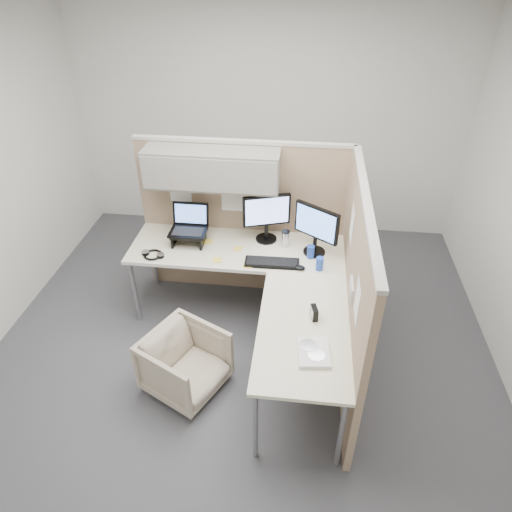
# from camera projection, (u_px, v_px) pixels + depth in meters

# --- Properties ---
(ground) EXTENTS (4.50, 4.50, 0.00)m
(ground) POSITION_uv_depth(u_px,v_px,m) (242.00, 347.00, 4.19)
(ground) COLOR #404045
(ground) RESTS_ON ground
(partition_back) EXTENTS (2.00, 0.36, 1.63)m
(partition_back) POSITION_uv_depth(u_px,v_px,m) (230.00, 197.00, 4.26)
(partition_back) COLOR #997E64
(partition_back) RESTS_ON ground
(partition_right) EXTENTS (0.07, 2.03, 1.63)m
(partition_right) POSITION_uv_depth(u_px,v_px,m) (352.00, 289.00, 3.58)
(partition_right) COLOR #997E64
(partition_right) RESTS_ON ground
(desk) EXTENTS (2.00, 1.98, 0.73)m
(desk) POSITION_uv_depth(u_px,v_px,m) (257.00, 280.00, 3.89)
(desk) COLOR beige
(desk) RESTS_ON ground
(office_chair) EXTENTS (0.73, 0.75, 0.59)m
(office_chair) POSITION_uv_depth(u_px,v_px,m) (185.00, 361.00, 3.66)
(office_chair) COLOR beige
(office_chair) RESTS_ON ground
(monitor_left) EXTENTS (0.43, 0.20, 0.47)m
(monitor_left) POSITION_uv_depth(u_px,v_px,m) (267.00, 214.00, 4.18)
(monitor_left) COLOR black
(monitor_left) RESTS_ON desk
(monitor_right) EXTENTS (0.38, 0.28, 0.47)m
(monitor_right) POSITION_uv_depth(u_px,v_px,m) (316.00, 227.00, 4.00)
(monitor_right) COLOR black
(monitor_right) RESTS_ON desk
(laptop_station) EXTENTS (0.34, 0.29, 0.35)m
(laptop_station) POSITION_uv_depth(u_px,v_px,m) (189.00, 229.00, 4.23)
(laptop_station) COLOR black
(laptop_station) RESTS_ON desk
(keyboard) EXTENTS (0.48, 0.17, 0.02)m
(keyboard) POSITION_uv_depth(u_px,v_px,m) (272.00, 263.00, 4.00)
(keyboard) COLOR black
(keyboard) RESTS_ON desk
(mouse) EXTENTS (0.11, 0.08, 0.04)m
(mouse) POSITION_uv_depth(u_px,v_px,m) (300.00, 268.00, 3.93)
(mouse) COLOR black
(mouse) RESTS_ON desk
(travel_mug) EXTENTS (0.07, 0.07, 0.16)m
(travel_mug) POSITION_uv_depth(u_px,v_px,m) (286.00, 238.00, 4.21)
(travel_mug) COLOR silver
(travel_mug) RESTS_ON desk
(soda_can_green) EXTENTS (0.07, 0.07, 0.12)m
(soda_can_green) POSITION_uv_depth(u_px,v_px,m) (320.00, 264.00, 3.91)
(soda_can_green) COLOR #1E3FA5
(soda_can_green) RESTS_ON desk
(soda_can_silver) EXTENTS (0.07, 0.07, 0.12)m
(soda_can_silver) POSITION_uv_depth(u_px,v_px,m) (311.00, 252.00, 4.06)
(soda_can_silver) COLOR #1E3FA5
(soda_can_silver) RESTS_ON desk
(sticky_note_a) EXTENTS (0.08, 0.08, 0.01)m
(sticky_note_a) POSITION_uv_depth(u_px,v_px,m) (217.00, 260.00, 4.05)
(sticky_note_a) COLOR yellow
(sticky_note_a) RESTS_ON desk
(sticky_note_c) EXTENTS (0.09, 0.09, 0.01)m
(sticky_note_c) POSITION_uv_depth(u_px,v_px,m) (209.00, 242.00, 4.30)
(sticky_note_c) COLOR yellow
(sticky_note_c) RESTS_ON desk
(sticky_note_b) EXTENTS (0.08, 0.08, 0.01)m
(sticky_note_b) POSITION_uv_depth(u_px,v_px,m) (248.00, 265.00, 3.99)
(sticky_note_b) COLOR yellow
(sticky_note_b) RESTS_ON desk
(sticky_note_d) EXTENTS (0.08, 0.08, 0.01)m
(sticky_note_d) POSITION_uv_depth(u_px,v_px,m) (238.00, 249.00, 4.20)
(sticky_note_d) COLOR yellow
(sticky_note_d) RESTS_ON desk
(headphones) EXTENTS (0.21, 0.20, 0.03)m
(headphones) POSITION_uv_depth(u_px,v_px,m) (153.00, 255.00, 4.11)
(headphones) COLOR black
(headphones) RESTS_ON desk
(paper_stack) EXTENTS (0.25, 0.30, 0.03)m
(paper_stack) POSITION_uv_depth(u_px,v_px,m) (313.00, 352.00, 3.13)
(paper_stack) COLOR white
(paper_stack) RESTS_ON desk
(desk_clock) EXTENTS (0.06, 0.11, 0.10)m
(desk_clock) POSITION_uv_depth(u_px,v_px,m) (314.00, 313.00, 3.41)
(desk_clock) COLOR black
(desk_clock) RESTS_ON desk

